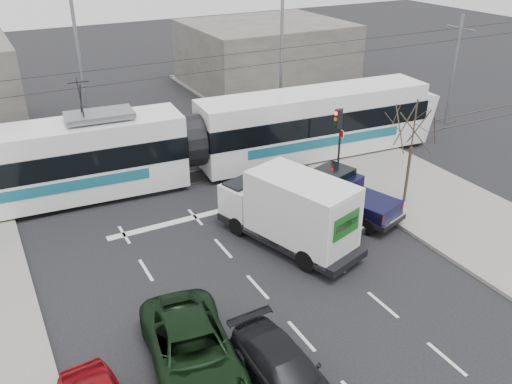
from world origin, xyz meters
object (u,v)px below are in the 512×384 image
tram (190,142)px  green_car (192,350)px  bare_tree (414,129)px  navy_pickup (344,194)px  traffic_signal (339,128)px  box_truck (291,212)px  street_lamp_far (77,66)px  street_lamp_near (279,51)px  silver_pickup (289,207)px  dark_car (285,371)px

tram → green_car: (-5.12, -12.67, -1.28)m
bare_tree → green_car: bearing=-158.2°
navy_pickup → traffic_signal: bearing=41.6°
navy_pickup → box_truck: bearing=-179.7°
street_lamp_far → tram: bearing=-56.6°
street_lamp_near → silver_pickup: bearing=-118.0°
street_lamp_far → silver_pickup: (5.74, -12.81, -4.07)m
tram → green_car: tram is taller
traffic_signal → street_lamp_far: street_lamp_far is taller
silver_pickup → navy_pickup: silver_pickup is taller
street_lamp_near → street_lamp_far: (-11.50, 2.00, 0.00)m
navy_pickup → green_car: size_ratio=0.97×
dark_car → traffic_signal: bearing=46.8°
box_truck → bare_tree: bearing=-12.5°
traffic_signal → dark_car: traffic_signal is taller
silver_pickup → tram: bearing=80.1°
bare_tree → traffic_signal: (-1.13, 4.00, -1.05)m
bare_tree → box_truck: bearing=-175.3°
silver_pickup → box_truck: size_ratio=0.90×
street_lamp_near → box_truck: (-6.44, -12.05, -3.54)m
street_lamp_near → navy_pickup: size_ratio=1.75×
bare_tree → dark_car: (-10.90, -7.12, -3.16)m
tram → green_car: bearing=-107.8°
traffic_signal → street_lamp_far: bearing=138.3°
bare_tree → tram: (-7.83, 7.49, -1.78)m
tram → dark_car: (-3.07, -14.61, -1.38)m
traffic_signal → tram: tram is taller
street_lamp_near → box_truck: street_lamp_near is taller
street_lamp_far → tram: street_lamp_far is taller
street_lamp_near → green_car: bearing=-127.2°
bare_tree → street_lamp_far: bearing=131.1°
traffic_signal → tram: size_ratio=0.13×
dark_car → street_lamp_far: bearing=90.6°
silver_pickup → dark_car: (-4.85, -7.80, -0.40)m
street_lamp_near → dark_car: bearing=-119.7°
silver_pickup → navy_pickup: bearing=-25.7°
traffic_signal → green_car: (-11.82, -9.18, -2.00)m
box_truck → navy_pickup: bearing=0.9°
silver_pickup → box_truck: (-0.68, -1.23, 0.54)m
street_lamp_near → navy_pickup: street_lamp_near is taller
street_lamp_far → green_car: size_ratio=1.70×
navy_pickup → green_car: (-9.82, -5.80, -0.27)m
street_lamp_far → green_car: street_lamp_far is taller
street_lamp_near → navy_pickup: bearing=-104.6°
traffic_signal → box_truck: bearing=-140.9°
street_lamp_near → green_car: (-12.66, -16.68, -4.38)m
street_lamp_far → tram: 7.83m
tram → green_car: 13.73m
traffic_signal → street_lamp_far: (-10.66, 9.50, 2.37)m
traffic_signal → navy_pickup: 4.29m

